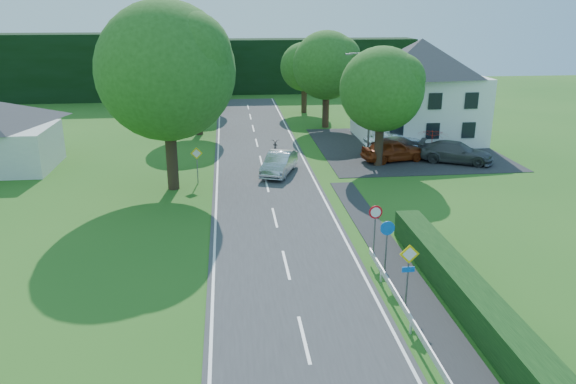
{
  "coord_description": "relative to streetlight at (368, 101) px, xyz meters",
  "views": [
    {
      "loc": [
        -2.41,
        -10.91,
        11.16
      ],
      "look_at": [
        0.58,
        16.55,
        1.99
      ],
      "focal_mm": 35.0,
      "sensor_mm": 36.0,
      "label": 1
    }
  ],
  "objects": [
    {
      "name": "sign_priority_right",
      "position": [
        -3.76,
        -22.02,
        -2.67
      ],
      "size": [
        0.78,
        0.09,
        2.59
      ],
      "color": "slate",
      "rests_on": "ground"
    },
    {
      "name": "motorcycle",
      "position": [
        -6.69,
        3.26,
        -3.94
      ],
      "size": [
        0.77,
        1.87,
        0.96
      ],
      "primitive_type": "imported",
      "rotation": [
        0.0,
        0.0,
        -0.07
      ],
      "color": "black",
      "rests_on": "road"
    },
    {
      "name": "parked_car_red",
      "position": [
        1.86,
        -1.0,
        -3.61
      ],
      "size": [
        5.08,
        2.83,
        1.63
      ],
      "primitive_type": "imported",
      "rotation": [
        0.0,
        0.0,
        1.77
      ],
      "color": "maroon",
      "rests_on": "parking_pad"
    },
    {
      "name": "tree_right_far",
      "position": [
        -1.06,
        12.0,
        0.08
      ],
      "size": [
        7.4,
        7.4,
        9.09
      ],
      "primitive_type": null,
      "color": "#255218",
      "rests_on": "ground"
    },
    {
      "name": "treeline_right",
      "position": [
        -0.06,
        36.0,
        -0.96
      ],
      "size": [
        30.0,
        5.0,
        7.0
      ],
      "primitive_type": "cube",
      "color": "black",
      "rests_on": "ground"
    },
    {
      "name": "line_edge_left",
      "position": [
        -11.31,
        -10.0,
        -4.42
      ],
      "size": [
        0.12,
        80.0,
        0.01
      ],
      "primitive_type": "cube",
      "color": "white",
      "rests_on": "road"
    },
    {
      "name": "sign_speed_limit",
      "position": [
        -3.76,
        -17.03,
        -2.7
      ],
      "size": [
        0.64,
        0.11,
        2.37
      ],
      "color": "slate",
      "rests_on": "ground"
    },
    {
      "name": "tree_right_mid",
      "position": [
        0.44,
        -2.0,
        -0.17
      ],
      "size": [
        7.0,
        7.0,
        8.58
      ],
      "primitive_type": null,
      "color": "#255218",
      "rests_on": "ground"
    },
    {
      "name": "tree_right_back",
      "position": [
        -2.06,
        20.0,
        -0.68
      ],
      "size": [
        6.2,
        6.2,
        7.56
      ],
      "primitive_type": null,
      "color": "#255218",
      "rests_on": "ground"
    },
    {
      "name": "road",
      "position": [
        -8.06,
        -10.0,
        -4.44
      ],
      "size": [
        7.0,
        80.0,
        0.04
      ],
      "primitive_type": "cube",
      "color": "#353537",
      "rests_on": "ground"
    },
    {
      "name": "parking_pad",
      "position": [
        3.94,
        3.0,
        -4.44
      ],
      "size": [
        14.0,
        16.0,
        0.04
      ],
      "primitive_type": "cube",
      "color": "#252528",
      "rests_on": "ground"
    },
    {
      "name": "line_centre",
      "position": [
        -8.06,
        -10.0,
        -4.42
      ],
      "size": [
        0.12,
        80.0,
        0.01
      ],
      "primitive_type": null,
      "color": "white",
      "rests_on": "road"
    },
    {
      "name": "parked_car_grey",
      "position": [
        6.39,
        -1.91,
        -3.65
      ],
      "size": [
        5.74,
        4.34,
        1.55
      ],
      "primitive_type": "imported",
      "rotation": [
        0.0,
        0.0,
        1.1
      ],
      "color": "#48484D",
      "rests_on": "parking_pad"
    },
    {
      "name": "treeline_left",
      "position": [
        -36.06,
        32.0,
        -0.46
      ],
      "size": [
        44.0,
        6.0,
        8.0
      ],
      "primitive_type": "cube",
      "color": "black",
      "rests_on": "ground"
    },
    {
      "name": "parasol",
      "position": [
        5.09,
        -0.35,
        -3.34
      ],
      "size": [
        3.08,
        3.11,
        2.17
      ],
      "primitive_type": "imported",
      "rotation": [
        0.0,
        0.0,
        0.38
      ],
      "color": "red",
      "rests_on": "parking_pad"
    },
    {
      "name": "line_edge_right",
      "position": [
        -4.81,
        -10.0,
        -4.42
      ],
      "size": [
        0.12,
        80.0,
        0.01
      ],
      "primitive_type": "cube",
      "color": "white",
      "rests_on": "road"
    },
    {
      "name": "sign_roundabout",
      "position": [
        -3.76,
        -19.02,
        -2.79
      ],
      "size": [
        0.64,
        0.08,
        2.37
      ],
      "color": "slate",
      "rests_on": "ground"
    },
    {
      "name": "house_white",
      "position": [
        5.94,
        6.0,
        -0.06
      ],
      "size": [
        10.6,
        8.4,
        8.6
      ],
      "color": "white",
      "rests_on": "ground"
    },
    {
      "name": "parked_car_silver_a",
      "position": [
        2.71,
        1.52,
        -3.64
      ],
      "size": [
        4.92,
        2.16,
        1.57
      ],
      "primitive_type": "imported",
      "rotation": [
        0.0,
        0.0,
        1.68
      ],
      "color": "silver",
      "rests_on": "parking_pad"
    },
    {
      "name": "streetlight",
      "position": [
        0.0,
        0.0,
        0.0
      ],
      "size": [
        2.03,
        0.18,
        8.0
      ],
      "color": "slate",
      "rests_on": "ground"
    },
    {
      "name": "tree_main",
      "position": [
        -14.06,
        -6.0,
        1.36
      ],
      "size": [
        9.4,
        9.4,
        11.64
      ],
      "primitive_type": null,
      "color": "#255218",
      "rests_on": "ground"
    },
    {
      "name": "tree_left_far",
      "position": [
        -13.06,
        10.0,
        -0.17
      ],
      "size": [
        7.0,
        7.0,
        8.58
      ],
      "primitive_type": null,
      "color": "#255218",
      "rests_on": "ground"
    },
    {
      "name": "sign_priority_left",
      "position": [
        -12.56,
        -5.02,
        -2.75
      ],
      "size": [
        0.78,
        0.09,
        2.44
      ],
      "color": "slate",
      "rests_on": "ground"
    },
    {
      "name": "moving_car",
      "position": [
        -7.02,
        -3.51,
        -3.66
      ],
      "size": [
        3.11,
        4.92,
        1.53
      ],
      "primitive_type": "imported",
      "rotation": [
        0.0,
        0.0,
        -0.35
      ],
      "color": "silver",
      "rests_on": "road"
    },
    {
      "name": "tree_left_back",
      "position": [
        -12.56,
        22.0,
        -0.43
      ],
      "size": [
        6.6,
        6.6,
        8.07
      ],
      "primitive_type": null,
      "color": "#255218",
      "rests_on": "ground"
    }
  ]
}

